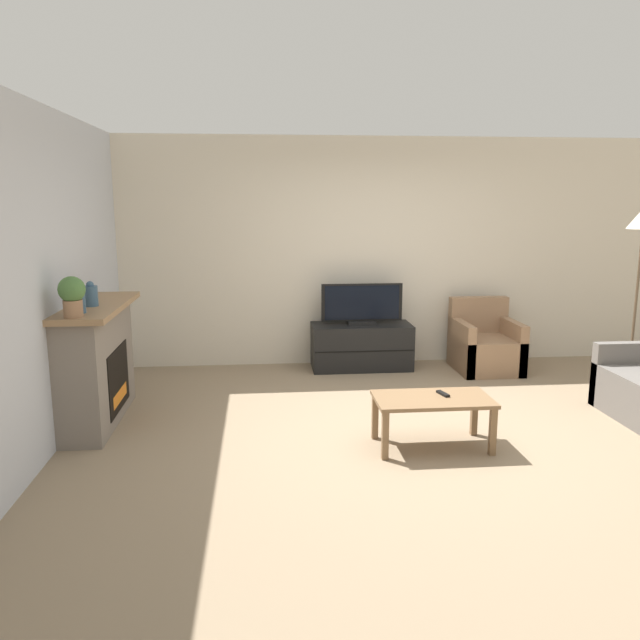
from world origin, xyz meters
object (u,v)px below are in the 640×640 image
at_px(tv_stand, 361,346).
at_px(potted_plant, 72,294).
at_px(tv, 362,306).
at_px(remote, 443,394).
at_px(mantel_vase_centre_left, 91,295).
at_px(fireplace, 97,362).
at_px(armchair, 485,347).
at_px(coffee_table, 433,404).
at_px(mantel_vase_left, 79,300).

bearing_deg(tv_stand, potted_plant, -140.13).
distance_m(tv, remote, 2.40).
distance_m(mantel_vase_centre_left, remote, 3.08).
height_order(fireplace, armchair, fireplace).
bearing_deg(fireplace, coffee_table, -17.05).
relative_size(mantel_vase_left, potted_plant, 0.74).
height_order(mantel_vase_centre_left, armchair, mantel_vase_centre_left).
bearing_deg(tv, potted_plant, -140.16).
height_order(armchair, remote, armchair).
bearing_deg(fireplace, remote, -15.47).
height_order(mantel_vase_left, tv, mantel_vase_left).
relative_size(mantel_vase_left, mantel_vase_centre_left, 1.09).
bearing_deg(armchair, mantel_vase_left, -156.04).
bearing_deg(remote, armchair, 46.69).
height_order(fireplace, mantel_vase_centre_left, mantel_vase_centre_left).
relative_size(mantel_vase_centre_left, tv, 0.23).
bearing_deg(tv_stand, mantel_vase_centre_left, -147.51).
bearing_deg(tv_stand, coffee_table, -85.62).
bearing_deg(potted_plant, mantel_vase_centre_left, 90.00).
height_order(armchair, coffee_table, armchair).
xyz_separation_m(coffee_table, remote, (0.10, 0.06, 0.07)).
xyz_separation_m(mantel_vase_left, tv_stand, (2.62, 2.00, -0.92)).
bearing_deg(mantel_vase_left, coffee_table, -8.52).
distance_m(tv, armchair, 1.52).
bearing_deg(fireplace, mantel_vase_centre_left, -81.45).
relative_size(tv_stand, armchair, 1.42).
bearing_deg(mantel_vase_centre_left, potted_plant, -90.00).
height_order(fireplace, potted_plant, potted_plant).
distance_m(potted_plant, armchair, 4.62).
bearing_deg(coffee_table, mantel_vase_centre_left, 164.95).
relative_size(tv_stand, coffee_table, 1.25).
bearing_deg(tv, fireplace, -149.47).
bearing_deg(fireplace, mantel_vase_left, -87.85).
relative_size(fireplace, tv_stand, 1.27).
bearing_deg(potted_plant, fireplace, 91.52).
xyz_separation_m(tv_stand, remote, (0.28, -2.37, 0.16)).
bearing_deg(potted_plant, armchair, 26.12).
distance_m(mantel_vase_left, potted_plant, 0.20).
bearing_deg(potted_plant, remote, -3.50).
bearing_deg(mantel_vase_centre_left, tv, 32.46).
height_order(tv, armchair, tv).
height_order(mantel_vase_centre_left, remote, mantel_vase_centre_left).
xyz_separation_m(mantel_vase_centre_left, coffee_table, (2.81, -0.75, -0.82)).
distance_m(potted_plant, tv, 3.45).
distance_m(mantel_vase_left, mantel_vase_centre_left, 0.33).
height_order(potted_plant, remote, potted_plant).
height_order(mantel_vase_left, coffee_table, mantel_vase_left).
distance_m(mantel_vase_left, tv, 3.33).
xyz_separation_m(mantel_vase_centre_left, remote, (2.91, -0.70, -0.75)).
distance_m(mantel_vase_centre_left, potted_plant, 0.53).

